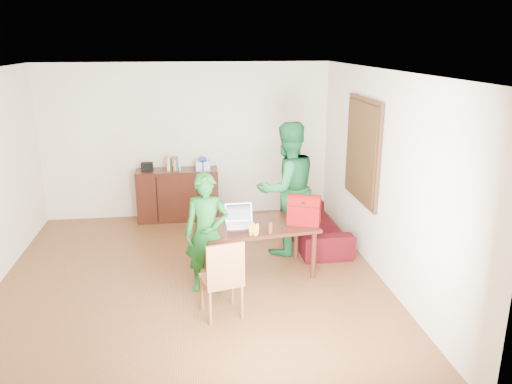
{
  "coord_description": "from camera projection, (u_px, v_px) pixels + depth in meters",
  "views": [
    {
      "loc": [
        0.03,
        -5.96,
        3.04
      ],
      "look_at": [
        0.9,
        0.38,
        1.09
      ],
      "focal_mm": 35.0,
      "sensor_mm": 36.0,
      "label": 1
    }
  ],
  "objects": [
    {
      "name": "bottle",
      "position": [
        270.0,
        227.0,
        6.3
      ],
      "size": [
        0.07,
        0.07,
        0.17
      ],
      "primitive_type": "cylinder",
      "rotation": [
        0.0,
        0.0,
        0.19
      ],
      "color": "#532E13",
      "rests_on": "table"
    },
    {
      "name": "table",
      "position": [
        258.0,
        231.0,
        6.64
      ],
      "size": [
        1.59,
        1.03,
        0.7
      ],
      "rotation": [
        0.0,
        0.0,
        0.13
      ],
      "color": "black",
      "rests_on": "ground"
    },
    {
      "name": "chair",
      "position": [
        222.0,
        293.0,
        5.69
      ],
      "size": [
        0.51,
        0.5,
        0.95
      ],
      "rotation": [
        0.0,
        0.0,
        0.22
      ],
      "color": "brown",
      "rests_on": "ground"
    },
    {
      "name": "laptop",
      "position": [
        240.0,
        222.0,
        6.56
      ],
      "size": [
        0.37,
        0.26,
        0.26
      ],
      "rotation": [
        0.0,
        0.0,
        0.03
      ],
      "color": "white",
      "rests_on": "table"
    },
    {
      "name": "person_far",
      "position": [
        287.0,
        189.0,
        7.24
      ],
      "size": [
        1.15,
        1.02,
        1.96
      ],
      "primitive_type": "imported",
      "rotation": [
        0.0,
        0.0,
        3.49
      ],
      "color": "#13592A",
      "rests_on": "ground"
    },
    {
      "name": "bananas",
      "position": [
        254.0,
        234.0,
        6.22
      ],
      "size": [
        0.19,
        0.15,
        0.06
      ],
      "primitive_type": null,
      "rotation": [
        0.0,
        0.0,
        -0.29
      ],
      "color": "gold",
      "rests_on": "table"
    },
    {
      "name": "red_bag",
      "position": [
        304.0,
        212.0,
        6.61
      ],
      "size": [
        0.48,
        0.38,
        0.31
      ],
      "primitive_type": "cube",
      "rotation": [
        0.0,
        0.0,
        -0.36
      ],
      "color": "maroon",
      "rests_on": "table"
    },
    {
      "name": "sofa",
      "position": [
        314.0,
        223.0,
        7.91
      ],
      "size": [
        0.75,
        1.89,
        0.55
      ],
      "primitive_type": "imported",
      "rotation": [
        0.0,
        0.0,
        1.58
      ],
      "color": "#38070F",
      "rests_on": "ground"
    },
    {
      "name": "person_near",
      "position": [
        207.0,
        233.0,
        6.15
      ],
      "size": [
        0.6,
        0.44,
        1.52
      ],
      "primitive_type": "imported",
      "rotation": [
        0.0,
        0.0,
        -0.13
      ],
      "color": "#12521A",
      "rests_on": "ground"
    },
    {
      "name": "room",
      "position": [
        189.0,
        184.0,
        6.27
      ],
      "size": [
        5.2,
        5.7,
        2.9
      ],
      "color": "#422010",
      "rests_on": "ground"
    }
  ]
}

